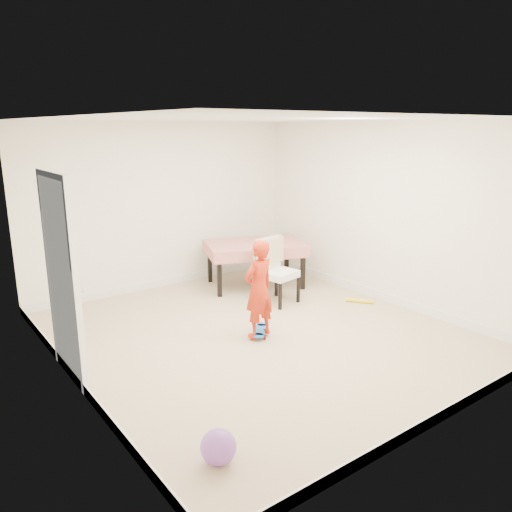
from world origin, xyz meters
TOP-DOWN VIEW (x-y plane):
  - ground at (0.00, 0.00)m, footprint 5.00×5.00m
  - ceiling at (0.00, 0.00)m, footprint 4.50×5.00m
  - wall_back at (0.00, 2.48)m, footprint 4.50×0.04m
  - wall_front at (0.00, -2.48)m, footprint 4.50×0.04m
  - wall_left at (-2.23, 0.00)m, footprint 0.04×5.00m
  - wall_right at (2.23, 0.00)m, footprint 0.04×5.00m
  - door at (-2.22, 0.30)m, footprint 0.11×0.94m
  - baseboard_back at (0.00, 2.49)m, footprint 4.50×0.02m
  - baseboard_front at (0.00, -2.49)m, footprint 4.50×0.02m
  - baseboard_left at (-2.24, 0.00)m, footprint 0.02×5.00m
  - baseboard_right at (2.24, 0.00)m, footprint 0.02×5.00m
  - dining_table at (1.14, 1.61)m, footprint 1.78×1.45m
  - dining_chair at (0.92, 0.75)m, footprint 0.63×0.69m
  - skateboard at (-0.01, -0.03)m, footprint 0.47×0.47m
  - child at (-0.09, -0.10)m, footprint 0.48×0.35m
  - balloon at (-1.74, -1.79)m, footprint 0.28×0.28m
  - foam_toy at (1.87, 0.03)m, footprint 0.28×0.36m

SIDE VIEW (x-z plane):
  - ground at x=0.00m, z-range 0.00..0.00m
  - foam_toy at x=1.87m, z-range 0.00..0.06m
  - skateboard at x=-0.01m, z-range 0.00..0.07m
  - baseboard_back at x=0.00m, z-range 0.00..0.12m
  - baseboard_front at x=0.00m, z-range 0.00..0.12m
  - baseboard_left at x=-2.24m, z-range 0.00..0.12m
  - baseboard_right at x=2.24m, z-range 0.00..0.12m
  - balloon at x=-1.74m, z-range 0.00..0.28m
  - dining_table at x=1.14m, z-range 0.00..0.72m
  - dining_chair at x=0.92m, z-range 0.00..0.95m
  - child at x=-0.09m, z-range 0.00..1.20m
  - door at x=-2.22m, z-range -0.03..2.08m
  - wall_back at x=0.00m, z-range 0.00..2.60m
  - wall_front at x=0.00m, z-range 0.00..2.60m
  - wall_left at x=-2.23m, z-range 0.00..2.60m
  - wall_right at x=2.23m, z-range 0.00..2.60m
  - ceiling at x=0.00m, z-range 2.56..2.60m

